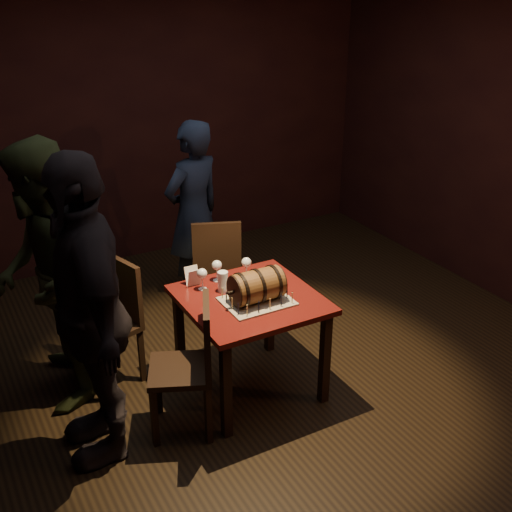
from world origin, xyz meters
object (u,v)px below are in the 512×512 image
wine_glass_right (246,263)px  pub_table (250,311)px  wine_glass_mid (217,266)px  barrel_cake (257,286)px  chair_back (217,264)px  chair_left_rear (114,315)px  wine_glass_left (202,274)px  person_left_front (89,312)px  person_back (194,214)px  chair_left_front (192,360)px  pint_of_ale (223,282)px  person_left_rear (47,278)px

wine_glass_right → pub_table: bearing=-113.7°
wine_glass_right → wine_glass_mid: bearing=163.8°
wine_glass_mid → wine_glass_right: same height
barrel_cake → chair_back: size_ratio=0.43×
chair_left_rear → pub_table: bearing=-37.6°
wine_glass_left → chair_back: 0.97m
pub_table → person_left_front: size_ratio=0.46×
person_left_front → barrel_cake: bearing=94.5°
wine_glass_left → person_back: bearing=68.8°
chair_left_front → person_back: size_ratio=0.56×
wine_glass_left → pint_of_ale: wine_glass_left is taller
barrel_cake → chair_left_front: (-0.53, -0.11, -0.35)m
barrel_cake → person_left_rear: size_ratio=0.21×
pint_of_ale → pub_table: bearing=-53.4°
barrel_cake → chair_left_rear: size_ratio=0.43×
chair_left_rear → pint_of_ale: bearing=-33.6°
chair_left_front → person_left_rear: bearing=131.4°
pub_table → person_back: (0.23, 1.45, 0.19)m
pub_table → person_left_front: (-1.10, -0.07, 0.34)m
chair_left_front → chair_left_rear: bearing=108.1°
pint_of_ale → person_left_front: bearing=-166.6°
person_left_front → chair_left_rear: bearing=159.9°
wine_glass_left → pint_of_ale: 0.15m
pub_table → wine_glass_left: bearing=132.2°
pub_table → person_left_rear: bearing=154.2°
chair_left_front → wine_glass_left: bearing=57.6°
pint_of_ale → wine_glass_right: bearing=23.5°
chair_back → wine_glass_left: bearing=-121.6°
pub_table → person_left_rear: 1.38m
pub_table → wine_glass_mid: size_ratio=5.59×
wine_glass_mid → person_back: 1.16m
wine_glass_left → person_left_front: bearing=-159.2°
pub_table → person_back: bearing=81.1°
wine_glass_right → chair_left_rear: (-0.90, 0.34, -0.35)m
wine_glass_mid → chair_left_front: (-0.44, -0.52, -0.34)m
person_left_front → wine_glass_left: bearing=116.0°
pub_table → wine_glass_mid: (-0.09, 0.33, 0.23)m
wine_glass_right → pint_of_ale: (-0.24, -0.10, -0.05)m
person_left_front → chair_back: bearing=134.6°
wine_glass_left → chair_left_rear: size_ratio=0.17×
barrel_cake → wine_glass_mid: barrel_cake is taller
person_left_front → pub_table: bearing=98.9°
barrel_cake → pint_of_ale: (-0.13, 0.25, -0.05)m
person_back → person_left_front: (-1.33, -1.52, 0.15)m
chair_left_front → person_left_rear: (-0.69, 0.78, 0.41)m
person_left_rear → chair_left_front: bearing=53.6°
wine_glass_mid → pub_table: bearing=-75.1°
barrel_cake → person_back: size_ratio=0.24×
chair_left_rear → person_left_front: 0.87m
person_back → person_left_rear: person_left_rear is taller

